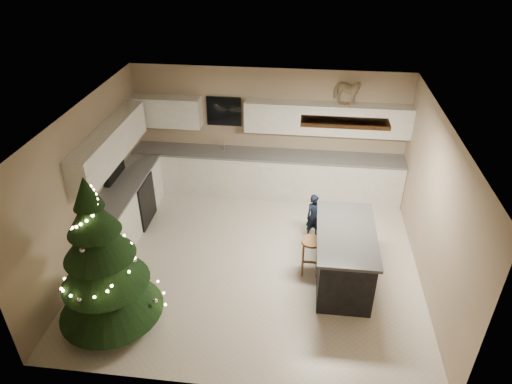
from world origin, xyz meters
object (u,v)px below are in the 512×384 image
at_px(rocking_horse, 347,91).
at_px(bar_stool, 311,248).
at_px(island, 344,256).
at_px(toddler, 314,216).
at_px(christmas_tree, 103,268).

bearing_deg(rocking_horse, bar_stool, -167.87).
distance_m(island, toddler, 1.22).
bearing_deg(toddler, bar_stool, -118.26).
relative_size(toddler, rocking_horse, 1.39).
relative_size(bar_stool, toddler, 0.75).
distance_m(island, rocking_horse, 3.19).
height_order(bar_stool, toddler, toddler).
distance_m(bar_stool, toddler, 1.00).
xyz_separation_m(island, bar_stool, (-0.52, 0.13, 0.01)).
height_order(christmas_tree, rocking_horse, rocking_horse).
bearing_deg(bar_stool, island, -13.73).
xyz_separation_m(island, christmas_tree, (-3.32, -1.28, 0.51)).
bearing_deg(bar_stool, christmas_tree, -153.48).
height_order(island, bar_stool, island).
bearing_deg(bar_stool, toddler, 87.59).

